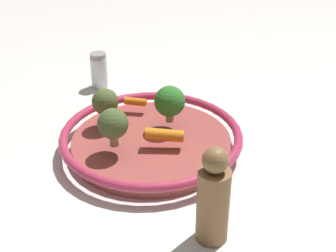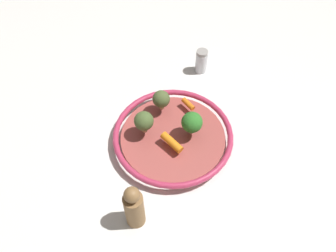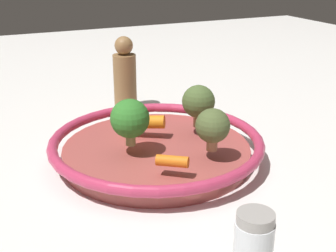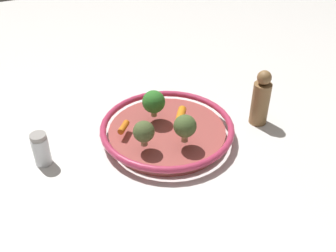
# 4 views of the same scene
# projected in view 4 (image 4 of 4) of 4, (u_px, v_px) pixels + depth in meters

# --- Properties ---
(ground_plane) EXTENTS (2.45, 2.45, 0.00)m
(ground_plane) POSITION_uv_depth(u_px,v_px,m) (167.00, 137.00, 0.98)
(ground_plane) COLOR silver
(serving_bowl) EXTENTS (0.33, 0.33, 0.04)m
(serving_bowl) POSITION_uv_depth(u_px,v_px,m) (167.00, 130.00, 0.96)
(serving_bowl) COLOR #A84C47
(serving_bowl) RESTS_ON ground_plane
(baby_carrot_right) EXTENTS (0.05, 0.07, 0.02)m
(baby_carrot_right) POSITION_uv_depth(u_px,v_px,m) (181.00, 116.00, 0.96)
(baby_carrot_right) COLOR orange
(baby_carrot_right) RESTS_ON serving_bowl
(baby_carrot_center) EXTENTS (0.04, 0.04, 0.02)m
(baby_carrot_center) POSITION_uv_depth(u_px,v_px,m) (124.00, 127.00, 0.93)
(baby_carrot_center) COLOR orange
(baby_carrot_center) RESTS_ON serving_bowl
(broccoli_floret_small) EXTENTS (0.06, 0.06, 0.07)m
(broccoli_floret_small) POSITION_uv_depth(u_px,v_px,m) (154.00, 102.00, 0.96)
(broccoli_floret_small) COLOR #96AB66
(broccoli_floret_small) RESTS_ON serving_bowl
(broccoli_floret_mid) EXTENTS (0.05, 0.05, 0.07)m
(broccoli_floret_mid) POSITION_uv_depth(u_px,v_px,m) (185.00, 126.00, 0.88)
(broccoli_floret_mid) COLOR tan
(broccoli_floret_mid) RESTS_ON serving_bowl
(broccoli_floret_large) EXTENTS (0.05, 0.05, 0.06)m
(broccoli_floret_large) POSITION_uv_depth(u_px,v_px,m) (144.00, 132.00, 0.87)
(broccoli_floret_large) COLOR tan
(broccoli_floret_large) RESTS_ON serving_bowl
(salt_shaker) EXTENTS (0.04, 0.04, 0.08)m
(salt_shaker) POSITION_uv_depth(u_px,v_px,m) (41.00, 149.00, 0.88)
(salt_shaker) COLOR silver
(salt_shaker) RESTS_ON ground_plane
(pepper_mill) EXTENTS (0.05, 0.05, 0.15)m
(pepper_mill) POSITION_uv_depth(u_px,v_px,m) (261.00, 99.00, 0.99)
(pepper_mill) COLOR olive
(pepper_mill) RESTS_ON ground_plane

